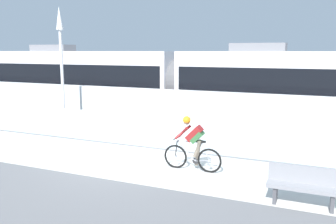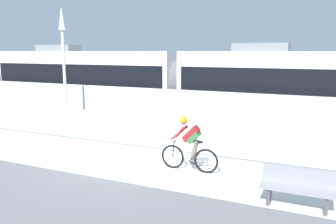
# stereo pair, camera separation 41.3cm
# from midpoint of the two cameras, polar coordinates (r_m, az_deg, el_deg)

# --- Properties ---
(ground_plane) EXTENTS (200.00, 200.00, 0.00)m
(ground_plane) POSITION_cam_midpoint_polar(r_m,az_deg,el_deg) (11.50, -8.09, -7.83)
(ground_plane) COLOR slate
(bike_path_deck) EXTENTS (32.00, 3.20, 0.01)m
(bike_path_deck) POSITION_cam_midpoint_polar(r_m,az_deg,el_deg) (11.50, -8.09, -7.80)
(bike_path_deck) COLOR silver
(bike_path_deck) RESTS_ON ground
(glass_parapet) EXTENTS (32.00, 0.05, 1.18)m
(glass_parapet) POSITION_cam_midpoint_polar(r_m,az_deg,el_deg) (12.91, -3.93, -3.09)
(glass_parapet) COLOR silver
(glass_parapet) RESTS_ON ground
(concrete_barrier_wall) EXTENTS (32.00, 0.36, 1.92)m
(concrete_barrier_wall) POSITION_cam_midpoint_polar(r_m,az_deg,el_deg) (14.43, -0.73, -0.19)
(concrete_barrier_wall) COLOR silver
(concrete_barrier_wall) RESTS_ON ground
(tram_rail_near) EXTENTS (32.00, 0.08, 0.01)m
(tram_rail_near) POSITION_cam_midpoint_polar(r_m,az_deg,el_deg) (16.88, 2.66, -2.03)
(tram_rail_near) COLOR #595654
(tram_rail_near) RESTS_ON ground
(tram_rail_far) EXTENTS (32.00, 0.08, 0.01)m
(tram_rail_far) POSITION_cam_midpoint_polar(r_m,az_deg,el_deg) (18.20, 4.23, -1.17)
(tram_rail_far) COLOR #595654
(tram_rail_far) RESTS_ON ground
(tram) EXTENTS (22.56, 2.54, 3.81)m
(tram) POSITION_cam_midpoint_polar(r_m,az_deg,el_deg) (17.54, 1.06, 4.67)
(tram) COLOR silver
(tram) RESTS_ON ground
(cyclist_on_bike) EXTENTS (1.77, 0.58, 1.61)m
(cyclist_on_bike) POSITION_cam_midpoint_polar(r_m,az_deg,el_deg) (10.32, 2.83, -5.27)
(cyclist_on_bike) COLOR black
(cyclist_on_bike) RESTS_ON ground
(lamp_post_antenna) EXTENTS (0.28, 0.28, 5.20)m
(lamp_post_antenna) POSITION_cam_midpoint_polar(r_m,az_deg,el_deg) (15.10, -17.60, 8.70)
(lamp_post_antenna) COLOR gray
(lamp_post_antenna) RESTS_ON ground
(bench) EXTENTS (1.60, 0.45, 0.89)m
(bench) POSITION_cam_midpoint_polar(r_m,az_deg,el_deg) (8.62, 19.74, -11.07)
(bench) COLOR gray
(bench) RESTS_ON ground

